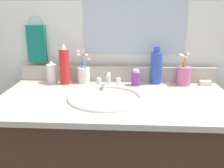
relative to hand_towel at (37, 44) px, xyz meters
The scene contains 15 objects.
countertop 0.63m from the hand_towel, 33.11° to the right, with size 1.18×0.62×0.03m, color #B2A899.
backsplash 0.52m from the hand_towel, ahead, with size 1.18×0.02×0.09m, color #B2A899.
back_wall 0.63m from the hand_towel, ahead, with size 2.28×0.04×1.30m, color silver.
mirror_panel 0.63m from the hand_towel, ahead, with size 0.60×0.01×0.56m, color #B2BCC6.
towel_ring 0.12m from the hand_towel, 90.00° to the left, with size 0.10×0.10×0.01m, color silver.
hand_towel is the anchor object (origin of this frame).
sink_basin 0.61m from the hand_towel, 36.69° to the right, with size 0.38×0.38×0.11m.
faucet 0.50m from the hand_towel, 17.20° to the right, with size 0.16×0.10×0.08m.
bottle_spray_red 0.24m from the hand_towel, 26.95° to the right, with size 0.06×0.06×0.24m.
bottle_lotion_white 0.20m from the hand_towel, 35.98° to the right, with size 0.06×0.06×0.13m.
bottle_shampoo_blue 0.73m from the hand_towel, ahead, with size 0.06×0.06×0.22m.
bottle_cream_purple 0.63m from the hand_towel, ahead, with size 0.05×0.05×0.09m.
cup_pink 0.89m from the hand_towel, ahead, with size 0.08×0.08×0.19m.
cup_white_ceramic 0.34m from the hand_towel, 12.02° to the right, with size 0.08×0.07×0.20m.
soap_bar 1.03m from the hand_towel, ahead, with size 0.06×0.04×0.02m, color white.
Camera 1 is at (0.06, -1.22, 1.27)m, focal length 41.66 mm.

